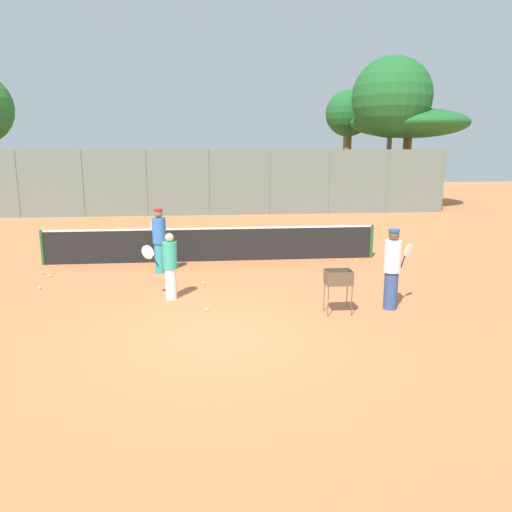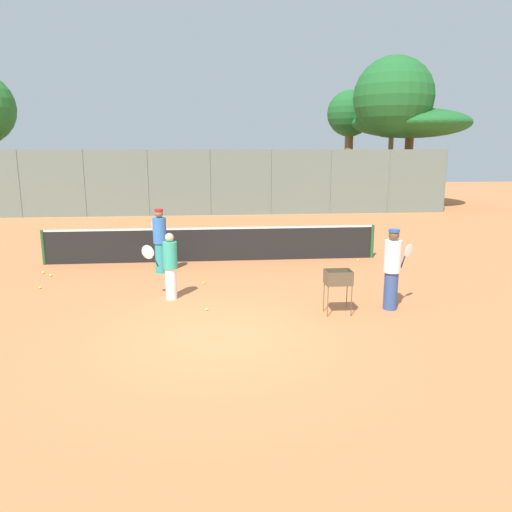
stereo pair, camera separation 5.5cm
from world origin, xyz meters
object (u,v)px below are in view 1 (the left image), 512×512
(ball_cart, at_px, (339,281))
(parked_car, at_px, (170,196))
(player_white_outfit, at_px, (170,265))
(player_red_cap, at_px, (392,268))
(tennis_net, at_px, (212,244))
(player_yellow_shirt, at_px, (159,240))

(ball_cart, relative_size, parked_car, 0.23)
(player_white_outfit, relative_size, player_red_cap, 0.88)
(ball_cart, bearing_deg, tennis_net, 115.94)
(player_yellow_shirt, relative_size, parked_car, 0.43)
(player_white_outfit, distance_m, player_yellow_shirt, 2.62)
(player_yellow_shirt, distance_m, parked_car, 15.69)
(tennis_net, xyz_separation_m, player_white_outfit, (-1.04, -3.90, 0.25))
(ball_cart, bearing_deg, player_white_outfit, 158.19)
(tennis_net, height_order, player_white_outfit, player_white_outfit)
(player_red_cap, bearing_deg, ball_cart, 159.55)
(player_white_outfit, xyz_separation_m, player_yellow_shirt, (-0.46, 2.57, 0.13))
(parked_car, bearing_deg, ball_cart, -76.14)
(tennis_net, distance_m, player_red_cap, 6.43)
(parked_car, bearing_deg, player_white_outfit, -86.18)
(player_white_outfit, height_order, player_yellow_shirt, player_yellow_shirt)
(tennis_net, distance_m, parked_car, 14.52)
(tennis_net, bearing_deg, player_yellow_shirt, -138.56)
(tennis_net, relative_size, player_yellow_shirt, 5.67)
(player_red_cap, bearing_deg, player_yellow_shirt, 113.90)
(player_red_cap, bearing_deg, tennis_net, 96.25)
(player_red_cap, distance_m, ball_cart, 1.29)
(tennis_net, xyz_separation_m, ball_cart, (2.60, -5.35, 0.17))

